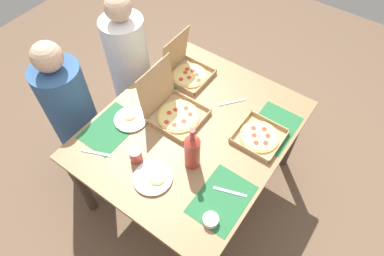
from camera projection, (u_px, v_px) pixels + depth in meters
name	position (u px, v px, depth m)	size (l,w,h in m)	color
ground_plane	(192.00, 183.00, 2.70)	(6.00, 6.00, 0.00)	brown
dining_table	(192.00, 137.00, 2.19)	(1.33, 1.13, 0.74)	#3F3328
placemat_near_left	(222.00, 199.00, 1.81)	(0.36, 0.26, 0.00)	#236638
placemat_near_right	(273.00, 128.00, 2.10)	(0.36, 0.26, 0.00)	#236638
placemat_far_left	(111.00, 128.00, 2.10)	(0.36, 0.26, 0.00)	#236638
placemat_far_right	(169.00, 74.00, 2.39)	(0.36, 0.26, 0.00)	#236638
pizza_box_edge_far	(259.00, 137.00, 2.05)	(0.27, 0.27, 0.04)	tan
pizza_box_corner_left	(186.00, 70.00, 2.35)	(0.28, 0.28, 0.31)	tan
pizza_box_center	(173.00, 110.00, 2.13)	(0.31, 0.33, 0.34)	tan
plate_near_left	(131.00, 119.00, 2.14)	(0.21, 0.21, 0.03)	white
plate_far_left	(153.00, 178.00, 1.88)	(0.22, 0.22, 0.03)	white
soda_bottle	(192.00, 151.00, 1.85)	(0.09, 0.09, 0.32)	#B2382D
cup_clear_right	(136.00, 155.00, 1.93)	(0.07, 0.07, 0.09)	#BF4742
cup_spare	(151.00, 82.00, 2.28)	(0.08, 0.08, 0.09)	#BF4742
condiment_bowl	(211.00, 220.00, 1.72)	(0.08, 0.08, 0.04)	white
fork_by_near_left	(96.00, 153.00, 1.99)	(0.19, 0.02, 0.01)	#B7B7BC
fork_by_near_right	(232.00, 102.00, 2.23)	(0.19, 0.02, 0.01)	#B7B7BC
fork_by_far_left	(230.00, 192.00, 1.84)	(0.19, 0.02, 0.01)	#B7B7BC
diner_left_seat	(75.00, 118.00, 2.40)	(0.32, 0.32, 1.22)	#33598C
diner_right_seat	(130.00, 71.00, 2.69)	(0.32, 0.32, 1.22)	white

